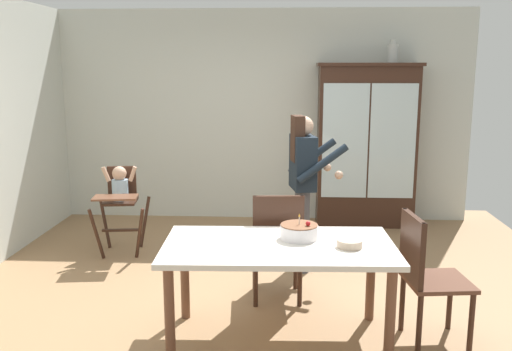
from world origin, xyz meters
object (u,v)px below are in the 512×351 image
dining_table (279,256)px  serving_bowl (350,243)px  birthday_cake (299,231)px  dining_chair_right_end (424,270)px  adult_person (303,174)px  dining_chair_far_side (277,240)px  high_chair_with_toddler (120,194)px  china_cabinet (366,145)px  ceramic_vase (393,53)px

dining_table → serving_bowl: serving_bowl is taller
birthday_cake → dining_chair_right_end: 0.93m
adult_person → birthday_cake: 1.34m
dining_chair_right_end → serving_bowl: bearing=91.0°
birthday_cake → dining_chair_right_end: (0.90, -0.10, -0.24)m
dining_table → dining_chair_far_side: dining_chair_far_side is taller
high_chair_with_toddler → adult_person: size_ratio=0.62×
china_cabinet → dining_chair_right_end: size_ratio=2.11×
birthday_cake → ceramic_vase: bearing=68.6°
dining_table → birthday_cake: 0.25m
china_cabinet → ceramic_vase: bearing=0.8°
china_cabinet → adult_person: china_cabinet is taller
ceramic_vase → dining_chair_right_end: size_ratio=0.28×
high_chair_with_toddler → dining_chair_right_end: bearing=-40.6°
adult_person → china_cabinet: bearing=-38.0°
adult_person → serving_bowl: 1.54m
birthday_cake → serving_bowl: bearing=-26.9°
serving_bowl → dining_chair_far_side: size_ratio=0.19×
adult_person → dining_table: (-0.21, -1.46, -0.32)m
ceramic_vase → high_chair_with_toddler: 3.61m
birthday_cake → dining_table: bearing=-137.7°
dining_table → adult_person: bearing=81.6°
china_cabinet → serving_bowl: china_cabinet is taller
serving_bowl → dining_chair_right_end: dining_chair_right_end is taller
high_chair_with_toddler → serving_bowl: size_ratio=5.28×
adult_person → serving_bowl: bearing=179.4°
high_chair_with_toddler → dining_chair_far_side: 2.07m
high_chair_with_toddler → serving_bowl: (2.21, -1.89, 0.11)m
ceramic_vase → dining_table: bearing=-112.9°
dining_chair_right_end → high_chair_with_toddler: bearing=50.0°
ceramic_vase → dining_chair_right_end: bearing=-95.0°
china_cabinet → dining_chair_right_end: (0.00, -3.07, -0.46)m
china_cabinet → dining_table: china_cabinet is taller
adult_person → dining_chair_far_side: 0.93m
adult_person → dining_chair_far_side: size_ratio=1.59×
ceramic_vase → birthday_cake: 3.47m
high_chair_with_toddler → adult_person: bearing=-18.6°
birthday_cake → dining_chair_far_side: bearing=107.7°
ceramic_vase → high_chair_with_toddler: size_ratio=0.28×
china_cabinet → dining_table: size_ratio=1.21×
ceramic_vase → birthday_cake: size_ratio=0.96×
high_chair_with_toddler → dining_chair_right_end: (2.76, -1.82, -0.10)m
adult_person → birthday_cake: bearing=165.8°
dining_table → serving_bowl: (0.50, -0.04, 0.12)m
china_cabinet → dining_chair_far_side: (-1.06, -2.45, -0.46)m
birthday_cake → dining_chair_far_side: 0.60m
birthday_cake → high_chair_with_toddler: bearing=137.4°
china_cabinet → dining_table: 3.29m
ceramic_vase → dining_table: 3.69m
serving_bowl → china_cabinet: bearing=80.2°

